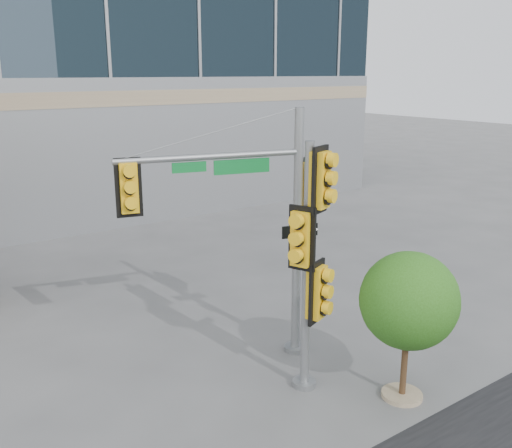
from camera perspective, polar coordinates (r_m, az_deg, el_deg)
ground at (r=11.92m, az=4.70°, el=-16.49°), size 120.00×120.00×0.00m
main_signal_pole at (r=11.92m, az=-0.10°, el=1.39°), size 4.19×1.40×5.51m
secondary_signal_pole at (r=10.86m, az=5.54°, el=-2.66°), size 0.94×0.68×5.00m
street_tree at (r=11.27m, az=15.08°, el=-7.72°), size 1.92×1.87×2.99m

